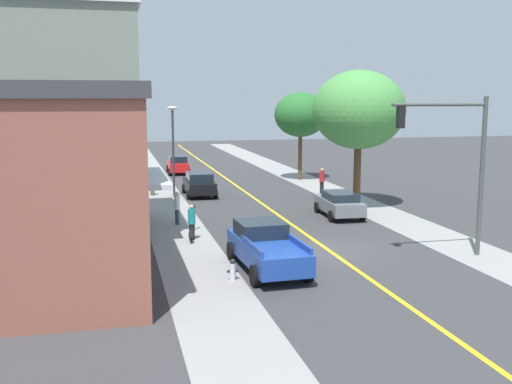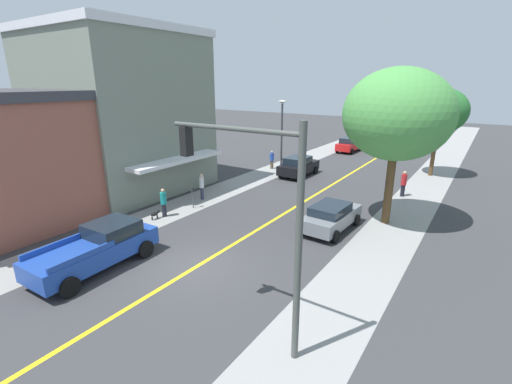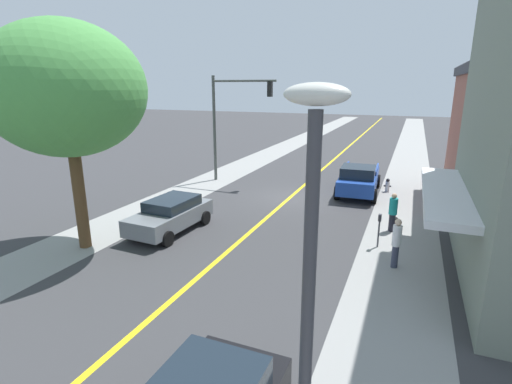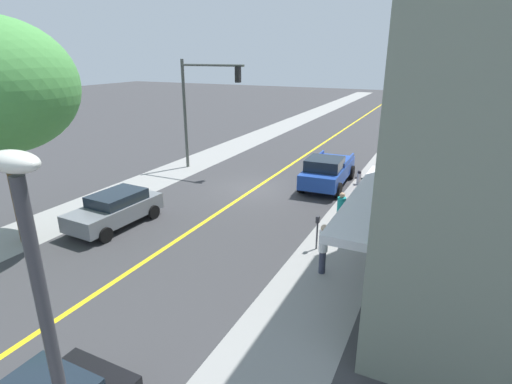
{
  "view_description": "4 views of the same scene",
  "coord_description": "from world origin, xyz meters",
  "px_view_note": "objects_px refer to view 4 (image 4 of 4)",
  "views": [
    {
      "loc": [
        -9.34,
        -24.89,
        6.82
      ],
      "look_at": [
        -2.46,
        3.75,
        2.17
      ],
      "focal_mm": 42.08,
      "sensor_mm": 36.0,
      "label": 1
    },
    {
      "loc": [
        9.86,
        -10.07,
        7.78
      ],
      "look_at": [
        0.53,
        3.9,
        2.5
      ],
      "focal_mm": 24.93,
      "sensor_mm": 36.0,
      "label": 2
    },
    {
      "loc": [
        -6.22,
        20.51,
        6.2
      ],
      "look_at": [
        0.16,
        4.83,
        1.54
      ],
      "focal_mm": 27.01,
      "sensor_mm": 36.0,
      "label": 3
    },
    {
      "loc": [
        -9.26,
        19.08,
        7.18
      ],
      "look_at": [
        -2.59,
        5.14,
        1.82
      ],
      "focal_mm": 28.06,
      "sensor_mm": 36.0,
      "label": 4
    }
  ],
  "objects_px": {
    "street_lamp": "(50,341)",
    "grey_sedan_right_curb": "(115,209)",
    "small_dog": "(346,219)",
    "traffic_light_mast": "(200,98)",
    "fire_hydrant": "(359,177)",
    "blue_pickup_truck": "(328,171)",
    "pedestrian_teal_shirt": "(341,211)",
    "parking_meter": "(317,228)",
    "pedestrian_white_shirt": "(323,247)"
  },
  "relations": [
    {
      "from": "parking_meter",
      "to": "fire_hydrant",
      "type": "bearing_deg",
      "value": -88.39
    },
    {
      "from": "street_lamp",
      "to": "parking_meter",
      "type": "bearing_deg",
      "value": -90.38
    },
    {
      "from": "street_lamp",
      "to": "pedestrian_white_shirt",
      "type": "bearing_deg",
      "value": -94.75
    },
    {
      "from": "fire_hydrant",
      "to": "pedestrian_teal_shirt",
      "type": "distance_m",
      "value": 6.92
    },
    {
      "from": "fire_hydrant",
      "to": "traffic_light_mast",
      "type": "height_order",
      "value": "traffic_light_mast"
    },
    {
      "from": "street_lamp",
      "to": "grey_sedan_right_curb",
      "type": "relative_size",
      "value": 1.45
    },
    {
      "from": "parking_meter",
      "to": "grey_sedan_right_curb",
      "type": "relative_size",
      "value": 0.32
    },
    {
      "from": "blue_pickup_truck",
      "to": "grey_sedan_right_curb",
      "type": "bearing_deg",
      "value": -38.2
    },
    {
      "from": "pedestrian_teal_shirt",
      "to": "blue_pickup_truck",
      "type": "bearing_deg",
      "value": 81.05
    },
    {
      "from": "traffic_light_mast",
      "to": "grey_sedan_right_curb",
      "type": "relative_size",
      "value": 1.6
    },
    {
      "from": "fire_hydrant",
      "to": "pedestrian_teal_shirt",
      "type": "xyz_separation_m",
      "value": [
        -0.65,
        6.87,
        0.51
      ]
    },
    {
      "from": "parking_meter",
      "to": "pedestrian_white_shirt",
      "type": "xyz_separation_m",
      "value": [
        -0.71,
        1.65,
        0.08
      ]
    },
    {
      "from": "traffic_light_mast",
      "to": "small_dog",
      "type": "relative_size",
      "value": 10.43
    },
    {
      "from": "pedestrian_white_shirt",
      "to": "small_dog",
      "type": "relative_size",
      "value": 2.74
    },
    {
      "from": "traffic_light_mast",
      "to": "blue_pickup_truck",
      "type": "relative_size",
      "value": 1.25
    },
    {
      "from": "traffic_light_mast",
      "to": "blue_pickup_truck",
      "type": "bearing_deg",
      "value": 0.02
    },
    {
      "from": "fire_hydrant",
      "to": "traffic_light_mast",
      "type": "distance_m",
      "value": 10.81
    },
    {
      "from": "fire_hydrant",
      "to": "blue_pickup_truck",
      "type": "xyz_separation_m",
      "value": [
        1.58,
        1.12,
        0.51
      ]
    },
    {
      "from": "blue_pickup_truck",
      "to": "pedestrian_white_shirt",
      "type": "distance_m",
      "value": 9.79
    },
    {
      "from": "street_lamp",
      "to": "small_dog",
      "type": "bearing_deg",
      "value": -92.48
    },
    {
      "from": "parking_meter",
      "to": "grey_sedan_right_curb",
      "type": "distance_m",
      "value": 8.78
    },
    {
      "from": "street_lamp",
      "to": "grey_sedan_right_curb",
      "type": "distance_m",
      "value": 13.13
    },
    {
      "from": "parking_meter",
      "to": "grey_sedan_right_curb",
      "type": "xyz_separation_m",
      "value": [
        8.63,
        1.62,
        -0.12
      ]
    },
    {
      "from": "fire_hydrant",
      "to": "pedestrian_white_shirt",
      "type": "height_order",
      "value": "pedestrian_white_shirt"
    },
    {
      "from": "blue_pickup_truck",
      "to": "traffic_light_mast",
      "type": "bearing_deg",
      "value": -92.36
    },
    {
      "from": "parking_meter",
      "to": "small_dog",
      "type": "distance_m",
      "value": 2.76
    },
    {
      "from": "blue_pickup_truck",
      "to": "pedestrian_white_shirt",
      "type": "bearing_deg",
      "value": 12.7
    },
    {
      "from": "small_dog",
      "to": "traffic_light_mast",
      "type": "bearing_deg",
      "value": -113.28
    },
    {
      "from": "traffic_light_mast",
      "to": "small_dog",
      "type": "xyz_separation_m",
      "value": [
        -10.69,
        5.16,
        -4.24
      ]
    },
    {
      "from": "fire_hydrant",
      "to": "traffic_light_mast",
      "type": "bearing_deg",
      "value": 6.45
    },
    {
      "from": "parking_meter",
      "to": "traffic_light_mast",
      "type": "distance_m",
      "value": 13.33
    },
    {
      "from": "pedestrian_white_shirt",
      "to": "grey_sedan_right_curb",
      "type": "bearing_deg",
      "value": -42.68
    },
    {
      "from": "traffic_light_mast",
      "to": "street_lamp",
      "type": "relative_size",
      "value": 1.1
    },
    {
      "from": "pedestrian_white_shirt",
      "to": "street_lamp",
      "type": "bearing_deg",
      "value": 42.76
    },
    {
      "from": "parking_meter",
      "to": "pedestrian_white_shirt",
      "type": "height_order",
      "value": "pedestrian_white_shirt"
    },
    {
      "from": "fire_hydrant",
      "to": "small_dog",
      "type": "relative_size",
      "value": 1.25
    },
    {
      "from": "pedestrian_white_shirt",
      "to": "parking_meter",
      "type": "bearing_deg",
      "value": -109.13
    },
    {
      "from": "fire_hydrant",
      "to": "grey_sedan_right_curb",
      "type": "xyz_separation_m",
      "value": [
        8.38,
        10.54,
        0.38
      ]
    },
    {
      "from": "street_lamp",
      "to": "small_dog",
      "type": "height_order",
      "value": "street_lamp"
    },
    {
      "from": "fire_hydrant",
      "to": "street_lamp",
      "type": "distance_m",
      "value": 20.3
    },
    {
      "from": "parking_meter",
      "to": "traffic_light_mast",
      "type": "xyz_separation_m",
      "value": [
        10.16,
        -7.8,
        3.67
      ]
    },
    {
      "from": "street_lamp",
      "to": "blue_pickup_truck",
      "type": "bearing_deg",
      "value": -84.67
    },
    {
      "from": "traffic_light_mast",
      "to": "grey_sedan_right_curb",
      "type": "height_order",
      "value": "traffic_light_mast"
    },
    {
      "from": "pedestrian_teal_shirt",
      "to": "fire_hydrant",
      "type": "bearing_deg",
      "value": 65.23
    },
    {
      "from": "fire_hydrant",
      "to": "parking_meter",
      "type": "bearing_deg",
      "value": 91.61
    },
    {
      "from": "parking_meter",
      "to": "street_lamp",
      "type": "bearing_deg",
      "value": 89.62
    },
    {
      "from": "fire_hydrant",
      "to": "small_dog",
      "type": "bearing_deg",
      "value": 97.03
    },
    {
      "from": "fire_hydrant",
      "to": "pedestrian_white_shirt",
      "type": "relative_size",
      "value": 0.46
    },
    {
      "from": "parking_meter",
      "to": "blue_pickup_truck",
      "type": "relative_size",
      "value": 0.25
    },
    {
      "from": "street_lamp",
      "to": "pedestrian_teal_shirt",
      "type": "xyz_separation_m",
      "value": [
        -0.47,
        -13.13,
        -2.96
      ]
    }
  ]
}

